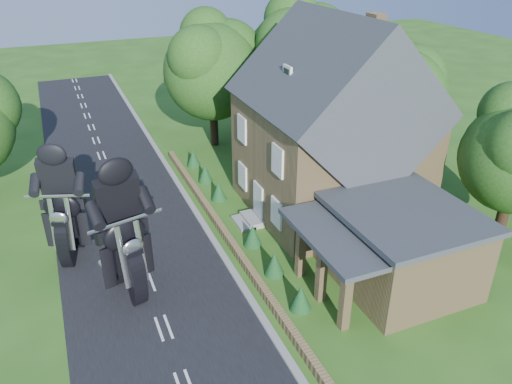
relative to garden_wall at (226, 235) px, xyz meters
name	(u,v)px	position (x,y,z in m)	size (l,w,h in m)	color
ground	(164,328)	(-4.30, -5.00, -0.20)	(120.00, 120.00, 0.00)	#2A5819
road	(164,328)	(-4.30, -5.00, -0.19)	(7.00, 80.00, 0.02)	black
kerb	(252,303)	(-0.65, -5.00, -0.14)	(0.30, 80.00, 0.12)	gray
garden_wall	(226,235)	(0.00, 0.00, 0.00)	(0.30, 22.00, 0.40)	#95794B
house	(331,132)	(6.19, 1.00, 4.14)	(9.54, 8.64, 10.24)	#95794B
annex	(397,244)	(5.57, -5.80, 1.57)	(7.05, 5.94, 3.44)	#95794B
tree_house_right	(401,90)	(12.35, 3.62, 4.99)	(6.51, 6.00, 8.40)	black
tree_behind_house	(305,50)	(9.88, 11.14, 6.03)	(7.81, 7.20, 10.08)	black
tree_behind_left	(217,62)	(3.86, 12.13, 5.53)	(6.94, 6.40, 9.16)	black
shrub_a	(301,298)	(1.00, -6.00, 0.35)	(0.90, 0.90, 1.10)	#123918
shrub_b	(274,263)	(1.00, -3.50, 0.35)	(0.90, 0.90, 1.10)	#123918
shrub_c	(253,235)	(1.00, -1.00, 0.35)	(0.90, 0.90, 1.10)	#123918
shrub_d	(219,191)	(1.00, 4.00, 0.35)	(0.90, 0.90, 1.10)	#123918
shrub_e	(205,173)	(1.00, 6.50, 0.35)	(0.90, 0.90, 1.10)	#123918
shrub_f	(193,158)	(1.00, 9.00, 0.35)	(0.90, 0.90, 1.10)	#123918
motorcycle_lead	(128,275)	(-5.07, -2.40, 0.73)	(0.50, 1.99, 1.85)	black
motorcycle_follow	(71,241)	(-7.04, 1.26, 0.66)	(0.46, 1.84, 1.71)	black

